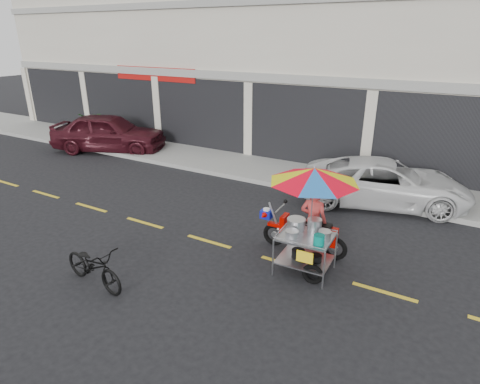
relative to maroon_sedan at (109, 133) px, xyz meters
The scene contains 9 objects.
ground 10.97m from the maroon_sedan, 24.28° to the right, with size 90.00×90.00×0.00m, color black.
sidewalk 10.05m from the maroon_sedan, ahead, with size 45.00×3.00×0.15m, color gray.
centerline 10.97m from the maroon_sedan, 24.28° to the right, with size 42.00×0.10×0.01m, color gold.
maroon_sedan is the anchor object (origin of this frame).
white_pickup 11.04m from the maroon_sedan, ahead, with size 2.11×4.58×1.27m, color silver.
plant_tall 3.27m from the maroon_sedan, 154.53° to the left, with size 0.84×0.73×0.93m, color #1C5018.
plant_short 2.09m from the maroon_sedan, 150.92° to the left, with size 0.58×0.58×1.04m, color #1C5018.
near_bicycle 9.97m from the maroon_sedan, 45.00° to the right, with size 0.56×1.62×0.85m, color black.
food_vendor_rig 11.20m from the maroon_sedan, 22.44° to the right, with size 2.30×1.80×2.27m.
Camera 1 is at (2.80, -6.88, 4.55)m, focal length 30.00 mm.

